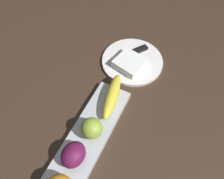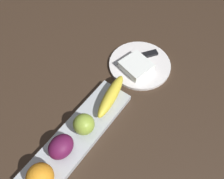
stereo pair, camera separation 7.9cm
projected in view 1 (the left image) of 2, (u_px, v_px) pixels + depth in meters
ground_plane at (82, 135)px, 0.75m from camera, size 2.40×2.40×0.00m
fruit_tray at (87, 141)px, 0.73m from camera, size 0.43×0.12×0.02m
apple at (92, 128)px, 0.71m from camera, size 0.07×0.07×0.07m
banana at (112, 96)px, 0.79m from camera, size 0.19×0.08×0.04m
grape_bunch at (73, 155)px, 0.66m from camera, size 0.08×0.07×0.06m
dinner_plate at (132, 61)px, 0.92m from camera, size 0.24×0.24×0.01m
folded_napkin at (130, 63)px, 0.89m from camera, size 0.12×0.12×0.03m
knife at (134, 52)px, 0.93m from camera, size 0.16×0.12×0.01m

